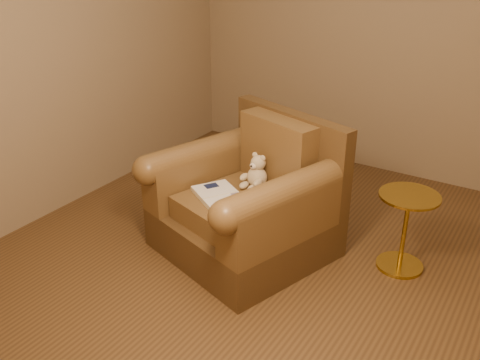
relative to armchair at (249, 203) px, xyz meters
The scene contains 6 objects.
floor 0.48m from the armchair, ahead, with size 4.00×4.00×0.00m, color brown.
room 1.37m from the armchair, ahead, with size 4.02×4.02×2.71m.
armchair is the anchor object (origin of this frame).
teddy_bear 0.21m from the armchair, 91.70° to the left, with size 0.19×0.22×0.26m.
guidebook 0.26m from the armchair, 116.76° to the right, with size 0.53×0.47×0.04m.
side_table 1.11m from the armchair, 19.04° to the left, with size 0.41×0.41×0.58m.
Camera 1 is at (1.50, -2.90, 2.20)m, focal length 40.00 mm.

